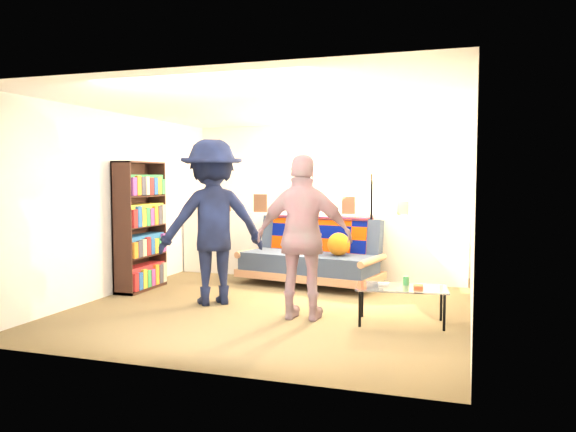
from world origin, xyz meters
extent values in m
plane|color=brown|center=(0.00, 0.00, 0.00)|extent=(5.00, 5.00, 0.00)
cube|color=silver|center=(0.00, 2.50, 1.20)|extent=(4.50, 0.10, 2.40)
cube|color=silver|center=(-2.25, 0.00, 1.20)|extent=(0.10, 5.00, 2.40)
cube|color=silver|center=(2.25, 0.00, 1.20)|extent=(0.10, 5.00, 2.40)
cube|color=white|center=(0.00, 0.00, 2.40)|extent=(4.50, 5.00, 0.10)
cube|color=silver|center=(0.00, 1.80, 0.50)|extent=(4.45, 0.15, 1.00)
cube|color=brown|center=(-1.50, 1.78, 1.11)|extent=(0.18, 0.02, 0.22)
cube|color=brown|center=(-0.90, 1.78, 1.14)|extent=(0.22, 0.02, 0.28)
cube|color=white|center=(-0.20, 1.78, 1.23)|extent=(0.45, 0.02, 0.45)
cube|color=brown|center=(0.50, 1.78, 1.13)|extent=(0.20, 0.02, 0.26)
cube|color=brown|center=(1.30, 1.78, 1.10)|extent=(0.16, 0.02, 0.20)
cube|color=tan|center=(0.05, 1.25, 0.16)|extent=(2.14, 1.26, 0.11)
cube|color=#33435C|center=(0.04, 1.20, 0.34)|extent=(2.01, 1.09, 0.25)
cube|color=#33435C|center=(0.12, 1.58, 0.65)|extent=(1.91, 0.60, 0.60)
cylinder|color=tan|center=(-0.88, 1.43, 0.42)|extent=(0.26, 0.90, 0.10)
cylinder|color=tan|center=(0.99, 1.07, 0.42)|extent=(0.26, 0.90, 0.10)
cube|color=navy|center=(0.10, 1.50, 0.65)|extent=(1.52, 0.40, 0.55)
cube|color=navy|center=(0.13, 1.64, 0.95)|extent=(1.55, 0.55, 0.03)
sphere|color=#CC6412|center=(0.51, 1.11, 0.62)|extent=(0.32, 0.32, 0.32)
cube|color=black|center=(-2.22, 0.24, 0.88)|extent=(0.02, 0.88, 1.76)
cube|color=black|center=(-2.08, -0.19, 0.88)|extent=(0.29, 0.02, 1.76)
cube|color=black|center=(-2.08, 0.67, 0.88)|extent=(0.29, 0.02, 1.76)
cube|color=black|center=(-2.08, 0.24, 1.75)|extent=(0.29, 0.88, 0.02)
cube|color=black|center=(-2.08, 0.24, 0.02)|extent=(0.29, 0.88, 0.04)
cube|color=black|center=(-2.08, 0.24, 0.47)|extent=(0.29, 0.84, 0.02)
cube|color=black|center=(-2.08, 0.24, 0.88)|extent=(0.29, 0.84, 0.02)
cube|color=black|center=(-2.08, 0.24, 1.29)|extent=(0.29, 0.84, 0.02)
cube|color=red|center=(-2.06, 0.24, 0.20)|extent=(0.21, 0.82, 0.29)
cube|color=#235C9A|center=(-2.06, 0.24, 0.62)|extent=(0.21, 0.82, 0.27)
cube|color=yellow|center=(-2.06, 0.24, 1.03)|extent=(0.21, 0.82, 0.29)
cube|color=#308549|center=(-2.06, 0.24, 1.44)|extent=(0.21, 0.82, 0.27)
cylinder|color=black|center=(1.16, -0.76, 0.19)|extent=(0.03, 0.03, 0.38)
cylinder|color=black|center=(2.00, -0.65, 0.19)|extent=(0.03, 0.03, 0.38)
cylinder|color=black|center=(1.11, -0.35, 0.19)|extent=(0.03, 0.03, 0.38)
cylinder|color=black|center=(1.95, -0.24, 0.19)|extent=(0.03, 0.03, 0.38)
cube|color=silver|center=(1.55, -0.50, 0.39)|extent=(1.00, 0.63, 0.02)
cube|color=silver|center=(1.36, -0.48, 0.41)|extent=(0.12, 0.06, 0.03)
cube|color=#EC4E29|center=(1.73, -0.55, 0.41)|extent=(0.11, 0.14, 0.04)
cylinder|color=#45A658|center=(1.58, -0.38, 0.44)|extent=(0.07, 0.07, 0.09)
cylinder|color=black|center=(0.89, 1.48, 0.01)|extent=(0.29, 0.29, 0.03)
cylinder|color=black|center=(0.89, 1.48, 0.80)|extent=(0.04, 0.04, 1.60)
sphere|color=#FFC672|center=(0.80, 1.57, 1.46)|extent=(0.13, 0.13, 0.13)
sphere|color=#FFC672|center=(1.01, 1.41, 1.52)|extent=(0.13, 0.13, 0.13)
sphere|color=#FFC672|center=(0.95, 1.58, 1.60)|extent=(0.13, 0.13, 0.13)
imported|color=black|center=(-0.77, -0.23, 1.00)|extent=(1.48, 1.37, 2.00)
imported|color=#CB8393|center=(0.51, -0.63, 0.90)|extent=(1.07, 0.49, 1.80)
camera|label=1|loc=(2.21, -6.43, 1.55)|focal=35.00mm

